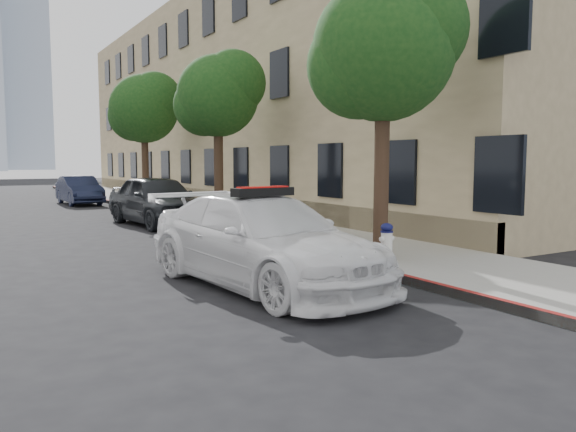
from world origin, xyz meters
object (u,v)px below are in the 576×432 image
Objects in this scene: traffic_cone at (295,227)px; police_car at (263,240)px; fire_hydrant at (387,243)px; parked_car_mid at (157,200)px; parked_car_far at (79,190)px.

police_car is at bearing -129.59° from traffic_cone.
parked_car_mid is at bearing 97.60° from fire_hydrant.
fire_hydrant is 2.96m from traffic_cone.
fire_hydrant is at bearing -86.96° from parked_car_mid.
fire_hydrant is at bearing -85.09° from traffic_cone.
parked_car_far reaches higher than fire_hydrant.
traffic_cone is (2.41, 2.92, -0.22)m from police_car.
parked_car_mid is 6.75m from traffic_cone.
police_car reaches higher than parked_car_far.
parked_car_mid reaches higher than parked_car_far.
parked_car_mid reaches higher than fire_hydrant.
police_car is 6.92× the size of traffic_cone.
fire_hydrant is 0.96× the size of traffic_cone.
parked_car_mid is 1.17× the size of parked_car_far.
police_car reaches higher than fire_hydrant.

